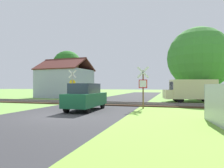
# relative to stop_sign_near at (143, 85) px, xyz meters

# --- Properties ---
(ground_plane) EXTENTS (160.00, 160.00, 0.00)m
(ground_plane) POSITION_rel_stop_sign_near_xyz_m (-3.85, -4.72, -1.70)
(ground_plane) COLOR #6B9942
(road_asphalt) EXTENTS (6.90, 80.00, 0.01)m
(road_asphalt) POSITION_rel_stop_sign_near_xyz_m (-3.85, -2.72, -1.70)
(road_asphalt) COLOR #2D2D30
(road_asphalt) RESTS_ON ground
(grass_verge) EXTENTS (6.00, 20.00, 0.01)m
(grass_verge) POSITION_rel_stop_sign_near_xyz_m (2.60, -6.72, -1.70)
(grass_verge) COLOR #75A83B
(grass_verge) RESTS_ON ground
(rail_track) EXTENTS (60.00, 2.60, 0.22)m
(rail_track) POSITION_rel_stop_sign_near_xyz_m (-3.85, 2.52, -1.64)
(rail_track) COLOR #422D1E
(rail_track) RESTS_ON ground
(stop_sign_near) EXTENTS (0.88, 0.16, 3.03)m
(stop_sign_near) POSITION_rel_stop_sign_near_xyz_m (0.00, 0.00, 0.00)
(stop_sign_near) COLOR brown
(stop_sign_near) RESTS_ON ground
(crossing_sign_far) EXTENTS (0.85, 0.27, 3.32)m
(crossing_sign_far) POSITION_rel_stop_sign_near_xyz_m (-8.07, 4.72, 0.23)
(crossing_sign_far) COLOR #9E9EA5
(crossing_sign_far) RESTS_ON ground
(house) EXTENTS (7.26, 6.39, 5.56)m
(house) POSITION_rel_stop_sign_near_xyz_m (-12.58, 11.09, 0.40)
(house) COLOR #99A3B7
(house) RESTS_ON ground
(tree_right) EXTENTS (7.08, 7.08, 8.41)m
(tree_right) POSITION_rel_stop_sign_near_xyz_m (4.97, 10.74, 3.16)
(tree_right) COLOR #513823
(tree_right) RESTS_ON ground
(tree_left) EXTENTS (4.55, 4.55, 7.10)m
(tree_left) POSITION_rel_stop_sign_near_xyz_m (-13.65, 13.61, 3.11)
(tree_left) COLOR #513823
(tree_left) RESTS_ON ground
(tree_far) EXTENTS (5.30, 5.30, 6.84)m
(tree_far) POSITION_rel_stop_sign_near_xyz_m (6.62, 14.31, 2.48)
(tree_far) COLOR #513823
(tree_far) RESTS_ON ground
(mail_truck) EXTENTS (5.19, 2.89, 2.24)m
(mail_truck) POSITION_rel_stop_sign_near_xyz_m (3.80, 7.10, -0.46)
(mail_truck) COLOR beige
(mail_truck) RESTS_ON ground
(parked_car) EXTENTS (1.71, 4.03, 1.78)m
(parked_car) POSITION_rel_stop_sign_near_xyz_m (-3.48, -2.12, -0.81)
(parked_car) COLOR #144C2D
(parked_car) RESTS_ON ground
(fence_panel) EXTENTS (0.46, 3.48, 1.70)m
(fence_panel) POSITION_rel_stop_sign_near_xyz_m (3.70, -5.32, -0.85)
(fence_panel) COLOR #9E9EA5
(fence_panel) RESTS_ON ground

